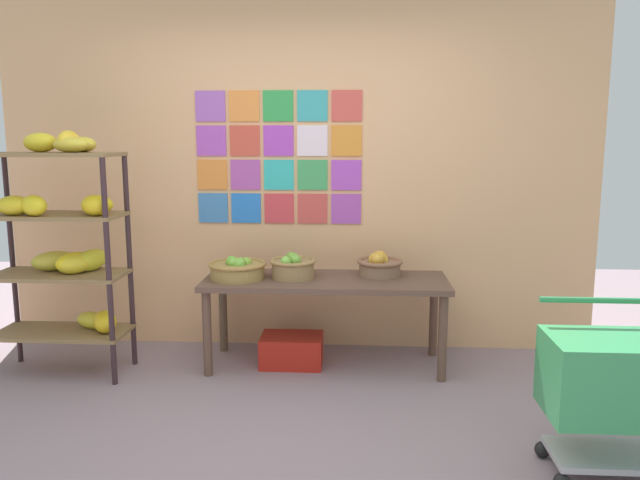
% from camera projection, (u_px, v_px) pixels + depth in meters
% --- Properties ---
extents(ground, '(9.53, 9.53, 0.00)m').
position_uv_depth(ground, '(264.00, 461.00, 3.05)').
color(ground, gray).
extents(back_wall_with_art, '(4.47, 0.07, 2.63)m').
position_uv_depth(back_wall_with_art, '(297.00, 176.00, 4.60)').
color(back_wall_with_art, '#E4AA76').
rests_on(back_wall_with_art, ground).
extents(banana_shelf_unit, '(0.89, 0.50, 1.64)m').
position_uv_depth(banana_shelf_unit, '(65.00, 234.00, 4.05)').
color(banana_shelf_unit, '#342226').
rests_on(banana_shelf_unit, ground).
extents(display_table, '(1.69, 0.61, 0.63)m').
position_uv_depth(display_table, '(326.00, 289.00, 4.26)').
color(display_table, brown).
rests_on(display_table, ground).
extents(fruit_basket_centre, '(0.40, 0.40, 0.16)m').
position_uv_depth(fruit_basket_centre, '(237.00, 269.00, 4.23)').
color(fruit_basket_centre, olive).
rests_on(fruit_basket_centre, display_table).
extents(fruit_basket_left, '(0.32, 0.32, 0.18)m').
position_uv_depth(fruit_basket_left, '(293.00, 267.00, 4.25)').
color(fruit_basket_left, '#957449').
rests_on(fruit_basket_left, display_table).
extents(fruit_basket_back_right, '(0.32, 0.32, 0.18)m').
position_uv_depth(fruit_basket_back_right, '(380.00, 265.00, 4.33)').
color(fruit_basket_back_right, '#846248').
rests_on(fruit_basket_back_right, display_table).
extents(produce_crate_under_table, '(0.43, 0.30, 0.21)m').
position_uv_depth(produce_crate_under_table, '(292.00, 350.00, 4.33)').
color(produce_crate_under_table, red).
rests_on(produce_crate_under_table, ground).
extents(shopping_cart, '(0.60, 0.44, 0.81)m').
position_uv_depth(shopping_cart, '(612.00, 383.00, 2.85)').
color(shopping_cart, black).
rests_on(shopping_cart, ground).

